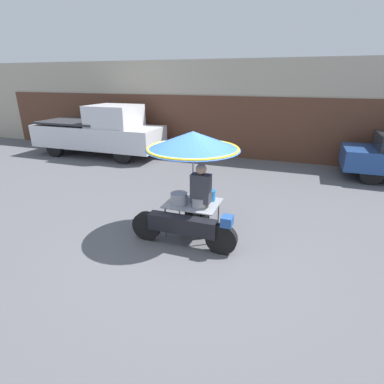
{
  "coord_description": "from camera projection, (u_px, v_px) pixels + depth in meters",
  "views": [
    {
      "loc": [
        1.79,
        -4.87,
        3.06
      ],
      "look_at": [
        -0.1,
        0.4,
        0.92
      ],
      "focal_mm": 28.0,
      "sensor_mm": 36.0,
      "label": 1
    }
  ],
  "objects": [
    {
      "name": "pickup_truck",
      "position": [
        101.0,
        132.0,
        12.26
      ],
      "size": [
        5.39,
        1.84,
        2.07
      ],
      "color": "black",
      "rests_on": "ground"
    },
    {
      "name": "ground_plane",
      "position": [
        190.0,
        243.0,
        5.94
      ],
      "size": [
        36.0,
        36.0,
        0.0
      ],
      "primitive_type": "plane",
      "color": "#56565B"
    },
    {
      "name": "vendor_motorcycle_cart",
      "position": [
        192.0,
        158.0,
        5.71
      ],
      "size": [
        2.12,
        1.83,
        2.13
      ],
      "color": "black",
      "rests_on": "ground"
    },
    {
      "name": "vendor_person",
      "position": [
        201.0,
        198.0,
        5.86
      ],
      "size": [
        0.38,
        0.22,
        1.55
      ],
      "color": "#4C473D",
      "rests_on": "ground"
    },
    {
      "name": "shopfront_building",
      "position": [
        257.0,
        109.0,
        12.37
      ],
      "size": [
        28.0,
        2.06,
        3.74
      ],
      "color": "#B2A893",
      "rests_on": "ground"
    }
  ]
}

